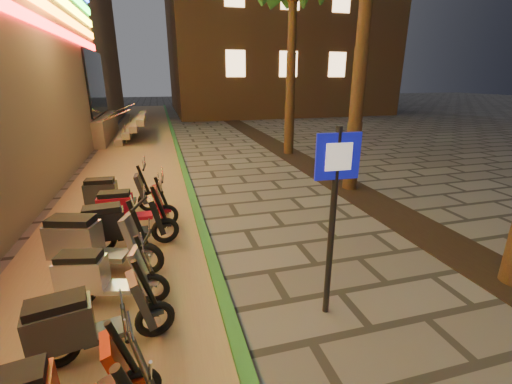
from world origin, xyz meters
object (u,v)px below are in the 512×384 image
object	(u,v)px
scooter_11	(113,194)
scooter_10	(128,208)
scooter_7	(99,276)
scooter_8	(92,242)
scooter_6	(85,322)
scooter_9	(120,225)
pedestrian_sign	(334,199)

from	to	relation	value
scooter_11	scooter_10	bearing A→B (deg)	-65.10
scooter_7	scooter_10	world-z (taller)	scooter_10
scooter_7	scooter_8	size ratio (longest dim) A/B	0.83
scooter_6	scooter_10	size ratio (longest dim) A/B	0.99
scooter_6	scooter_11	size ratio (longest dim) A/B	0.96
scooter_7	scooter_11	distance (m)	3.58
scooter_8	scooter_7	bearing A→B (deg)	-58.11
scooter_10	scooter_11	distance (m)	1.08
scooter_7	scooter_6	bearing A→B (deg)	-77.77
scooter_9	scooter_10	size ratio (longest dim) A/B	1.06
scooter_10	scooter_11	world-z (taller)	scooter_11
scooter_9	scooter_10	world-z (taller)	scooter_9
scooter_10	scooter_11	size ratio (longest dim) A/B	0.97
scooter_8	scooter_11	bearing A→B (deg)	107.40
scooter_7	scooter_8	xyz separation A→B (m)	(-0.23, 0.92, 0.10)
pedestrian_sign	scooter_10	size ratio (longest dim) A/B	1.60
pedestrian_sign	scooter_7	bearing A→B (deg)	164.04
scooter_9	scooter_11	world-z (taller)	scooter_9
scooter_7	scooter_8	distance (m)	0.95
pedestrian_sign	scooter_10	xyz separation A→B (m)	(-2.78, 3.57, -1.16)
scooter_6	scooter_10	bearing A→B (deg)	74.92
scooter_10	scooter_11	bearing A→B (deg)	114.23
scooter_9	scooter_8	bearing A→B (deg)	-121.38
scooter_8	scooter_11	xyz separation A→B (m)	(0.03, 2.66, -0.06)
scooter_8	scooter_9	bearing A→B (deg)	82.58
scooter_8	scooter_9	size ratio (longest dim) A/B	1.07
scooter_10	scooter_6	bearing A→B (deg)	-91.23
scooter_6	scooter_10	world-z (taller)	scooter_10
pedestrian_sign	scooter_8	bearing A→B (deg)	151.74
pedestrian_sign	scooter_7	world-z (taller)	pedestrian_sign
scooter_8	scooter_9	distance (m)	0.81
pedestrian_sign	scooter_6	size ratio (longest dim) A/B	1.62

